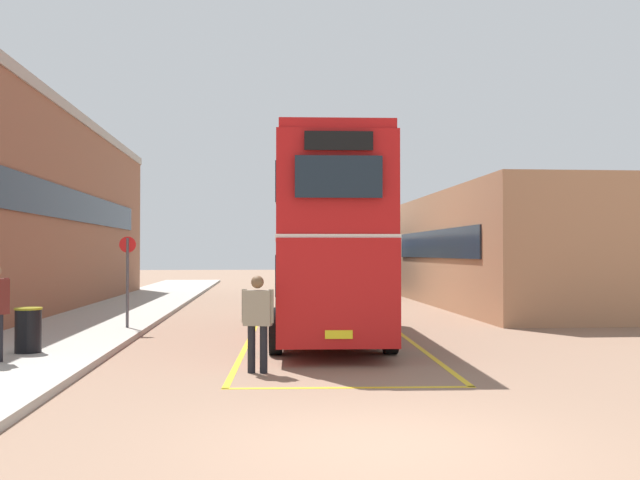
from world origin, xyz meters
TOP-DOWN VIEW (x-y plane):
  - ground_plane at (0.00, 14.40)m, footprint 135.60×135.60m
  - sidewalk_left at (-6.50, 16.80)m, footprint 4.00×57.60m
  - depot_building_right at (9.43, 20.18)m, footprint 7.93×16.59m
  - double_decker_bus at (0.27, 10.15)m, footprint 3.01×9.76m
  - single_deck_bus at (2.65, 27.72)m, footprint 3.70×9.76m
  - pedestrian_boarding at (-1.45, 4.90)m, footprint 0.58×0.32m
  - litter_bin at (-6.11, 6.92)m, footprint 0.55×0.55m
  - bus_stop_sign at (-5.02, 11.69)m, footprint 0.44×0.08m
  - bay_marking_yellow at (0.23, 8.32)m, footprint 4.57×11.84m

SIDE VIEW (x-z plane):
  - ground_plane at x=0.00m, z-range 0.00..0.00m
  - bay_marking_yellow at x=0.23m, z-range 0.00..0.01m
  - sidewalk_left at x=-6.50m, z-range 0.00..0.14m
  - litter_bin at x=-6.11m, z-range 0.14..1.05m
  - pedestrian_boarding at x=-1.45m, z-range 0.15..1.90m
  - bus_stop_sign at x=-5.02m, z-range 0.40..2.87m
  - single_deck_bus at x=2.65m, z-range 0.13..3.15m
  - depot_building_right at x=9.43m, z-range 0.00..4.57m
  - double_decker_bus at x=0.27m, z-range 0.14..4.89m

